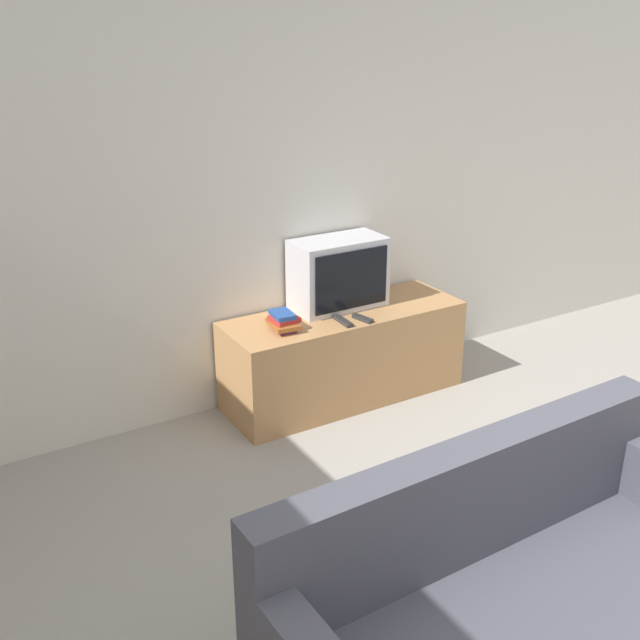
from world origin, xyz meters
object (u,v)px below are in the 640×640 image
Objects in this scene: remote_secondary at (343,321)px; couch at (519,627)px; tv_stand at (344,355)px; book_stack at (283,321)px; remote_on_stand at (363,319)px; television at (338,273)px.

couch is at bearing -106.17° from remote_secondary.
tv_stand is 0.60m from book_stack.
tv_stand is at bearing 6.06° from book_stack.
remote_secondary is (0.64, 2.22, 0.31)m from couch.
couch is 2.36m from book_stack.
remote_on_stand is (0.50, -0.13, -0.04)m from book_stack.
television is 0.36m from remote_secondary.
remote_on_stand and remote_secondary have the same top height.
television reaches higher than book_stack.
remote_secondary is at bearing -14.68° from book_stack.
remote_secondary is at bearing -116.38° from television.
television is 0.36m from remote_on_stand.
tv_stand is at bearing -101.70° from television.
remote_secondary is at bearing -125.52° from tv_stand.
tv_stand is 8.27× the size of remote_secondary.
television is at bearing 71.44° from couch.
book_stack is 1.48× the size of remote_on_stand.
television reaches higher than couch.
couch reaches higher than tv_stand.
couch is 2.33m from remote_secondary.
couch is (-0.75, -2.37, 0.01)m from tv_stand.
remote_secondary is (-0.13, -0.26, -0.22)m from television.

